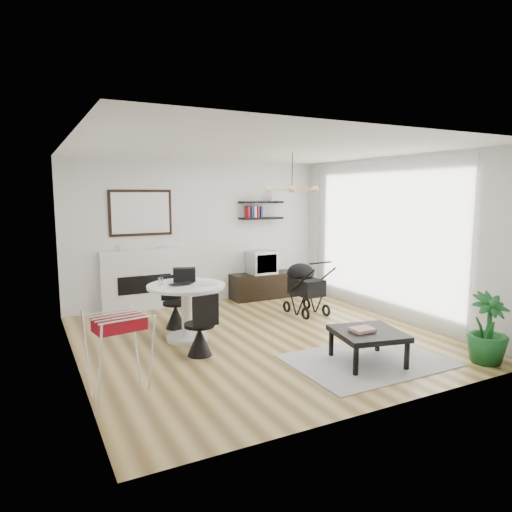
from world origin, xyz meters
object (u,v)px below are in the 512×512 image
stroller (305,290)px  potted_plant (488,328)px  coffee_table (368,334)px  drying_rack (119,352)px  crt_tv (262,262)px  fireplace (143,272)px  dining_table (187,303)px  tv_console (264,286)px

stroller → potted_plant: bearing=-80.2°
coffee_table → drying_rack: bearing=169.8°
crt_tv → drying_rack: size_ratio=0.60×
fireplace → dining_table: size_ratio=1.95×
crt_tv → drying_rack: crt_tv is taller
tv_console → crt_tv: size_ratio=2.60×
fireplace → drying_rack: (-1.08, -3.39, -0.23)m
stroller → coffee_table: size_ratio=1.06×
drying_rack → coffee_table: 2.94m
crt_tv → stroller: 1.40m
dining_table → stroller: 2.37m
crt_tv → stroller: stroller is taller
fireplace → stroller: fireplace is taller
fireplace → drying_rack: fireplace is taller
fireplace → crt_tv: (2.32, -0.17, 0.04)m
stroller → drying_rack: bearing=-155.2°
tv_console → dining_table: dining_table is taller
stroller → coffee_table: stroller is taller
fireplace → stroller: bearing=-32.0°
fireplace → dining_table: 2.01m
crt_tv → stroller: (0.13, -1.36, -0.31)m
drying_rack → stroller: (3.53, 1.86, -0.03)m
crt_tv → potted_plant: (0.82, -4.40, -0.29)m
tv_console → drying_rack: bearing=-136.9°
drying_rack → coffee_table: (2.89, -0.52, -0.09)m
coffee_table → potted_plant: potted_plant is taller
fireplace → stroller: size_ratio=2.20×
drying_rack → stroller: 3.99m
fireplace → coffee_table: size_ratio=2.33×
dining_table → potted_plant: size_ratio=1.26×
crt_tv → drying_rack: 4.69m
drying_rack → potted_plant: potted_plant is taller
tv_console → dining_table: (-2.24, -1.83, 0.28)m
dining_table → drying_rack: 1.84m
fireplace → crt_tv: bearing=-4.2°
potted_plant → crt_tv: bearing=100.5°
stroller → crt_tv: bearing=92.4°
crt_tv → coffee_table: size_ratio=0.56×
dining_table → potted_plant: bearing=-40.5°
tv_console → crt_tv: 0.48m
fireplace → potted_plant: fireplace is taller
coffee_table → fireplace: bearing=114.9°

